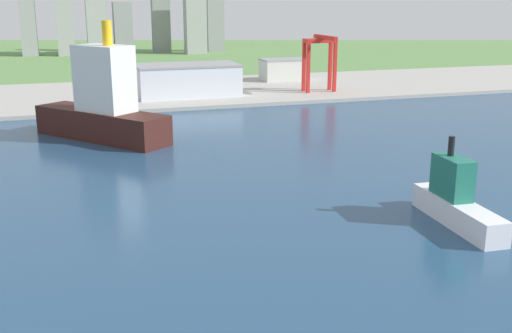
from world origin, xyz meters
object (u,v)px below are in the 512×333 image
(cargo_ship, at_px, (103,106))
(warehouse_main, at_px, (187,80))
(warehouse_annex, at_px, (284,69))
(ferry_boat, at_px, (456,201))
(port_crane_red, at_px, (320,52))

(cargo_ship, relative_size, warehouse_main, 1.03)
(warehouse_main, bearing_deg, warehouse_annex, 31.73)
(warehouse_annex, bearing_deg, warehouse_main, -148.27)
(ferry_boat, bearing_deg, warehouse_annex, 78.95)
(warehouse_main, bearing_deg, ferry_boat, -83.68)
(warehouse_main, bearing_deg, port_crane_red, -7.16)
(port_crane_red, height_order, warehouse_annex, port_crane_red)
(port_crane_red, relative_size, warehouse_annex, 1.08)
(ferry_boat, height_order, warehouse_annex, ferry_boat)
(warehouse_main, xyz_separation_m, warehouse_annex, (91.08, 56.32, -2.12))
(warehouse_annex, bearing_deg, port_crane_red, -88.58)
(ferry_boat, distance_m, port_crane_red, 258.95)
(cargo_ship, height_order, warehouse_annex, cargo_ship)
(ferry_boat, relative_size, warehouse_annex, 1.12)
(port_crane_red, distance_m, warehouse_main, 95.10)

